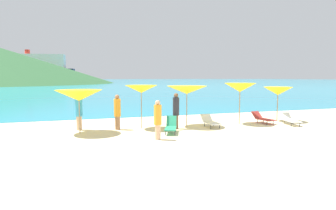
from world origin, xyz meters
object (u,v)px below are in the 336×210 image
at_px(umbrella_1, 141,89).
at_px(lounge_chair_1, 263,118).
at_px(lounge_chair_0, 171,126).
at_px(cruise_ship, 37,69).
at_px(umbrella_3, 240,88).
at_px(lounge_chair_3, 290,120).
at_px(beachgoer_0, 117,111).
at_px(umbrella_0, 79,95).
at_px(umbrella_4, 278,91).
at_px(umbrella_2, 187,90).
at_px(beachgoer_3, 176,110).
at_px(lounge_chair_2, 210,121).
at_px(beachgoer_1, 158,119).
at_px(beachgoer_2, 79,111).

bearing_deg(umbrella_1, lounge_chair_1, -3.96).
xyz_separation_m(lounge_chair_0, cruise_ship, (-29.13, 204.18, 8.01)).
bearing_deg(lounge_chair_1, umbrella_3, 161.22).
distance_m(umbrella_1, lounge_chair_1, 7.56).
relative_size(lounge_chair_3, beachgoer_0, 0.88).
distance_m(umbrella_0, umbrella_4, 11.83).
height_order(umbrella_1, umbrella_2, umbrella_1).
xyz_separation_m(umbrella_4, lounge_chair_0, (-7.54, -1.51, -1.56)).
distance_m(umbrella_1, lounge_chair_3, 8.79).
height_order(lounge_chair_3, beachgoer_0, beachgoer_0).
height_order(umbrella_4, lounge_chair_0, umbrella_4).
bearing_deg(umbrella_0, umbrella_4, 1.07).
xyz_separation_m(umbrella_0, beachgoer_3, (4.89, -0.34, -0.85)).
distance_m(lounge_chair_2, beachgoer_3, 2.16).
relative_size(umbrella_0, umbrella_3, 0.94).
xyz_separation_m(beachgoer_1, beachgoer_2, (-3.26, 3.49, 0.08)).
distance_m(lounge_chair_1, beachgoer_2, 10.59).
bearing_deg(cruise_ship, umbrella_4, -71.88).
relative_size(umbrella_1, lounge_chair_0, 1.41).
bearing_deg(lounge_chair_0, umbrella_3, 37.57).
xyz_separation_m(umbrella_4, beachgoer_1, (-8.58, -2.80, -0.96)).
height_order(beachgoer_1, beachgoer_3, beachgoer_3).
relative_size(lounge_chair_2, beachgoer_3, 0.85).
bearing_deg(umbrella_0, beachgoer_2, 91.05).
bearing_deg(umbrella_2, lounge_chair_2, -24.62).
bearing_deg(umbrella_4, lounge_chair_0, -168.65).
relative_size(lounge_chair_1, beachgoer_2, 0.81).
distance_m(umbrella_2, lounge_chair_0, 2.69).
distance_m(umbrella_1, beachgoer_3, 2.15).
xyz_separation_m(beachgoer_0, beachgoer_1, (1.34, -2.99, -0.05)).
bearing_deg(umbrella_1, cruise_ship, 97.88).
height_order(lounge_chair_2, beachgoer_2, beachgoer_2).
bearing_deg(beachgoer_3, lounge_chair_0, -170.63).
height_order(umbrella_3, beachgoer_3, umbrella_3).
bearing_deg(umbrella_3, beachgoer_0, 176.98).
bearing_deg(beachgoer_0, lounge_chair_0, -122.24).
bearing_deg(beachgoer_3, umbrella_2, -14.88).
bearing_deg(beachgoer_1, lounge_chair_2, -122.60).
xyz_separation_m(umbrella_0, lounge_chair_3, (11.64, -1.16, -1.56)).
distance_m(lounge_chair_3, beachgoer_1, 8.54).
bearing_deg(lounge_chair_2, umbrella_2, 157.11).
bearing_deg(lounge_chair_1, beachgoer_0, 164.93).
relative_size(umbrella_0, beachgoer_2, 1.19).
xyz_separation_m(umbrella_1, beachgoer_0, (-1.27, 0.07, -1.14)).
bearing_deg(lounge_chair_1, beachgoer_1, -172.84).
bearing_deg(umbrella_3, cruise_ship, 99.47).
bearing_deg(umbrella_0, lounge_chair_1, -0.90).
bearing_deg(beachgoer_2, lounge_chair_2, 110.07).
xyz_separation_m(lounge_chair_2, beachgoer_1, (-3.69, -2.24, 0.63)).
bearing_deg(umbrella_4, beachgoer_2, 176.69).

